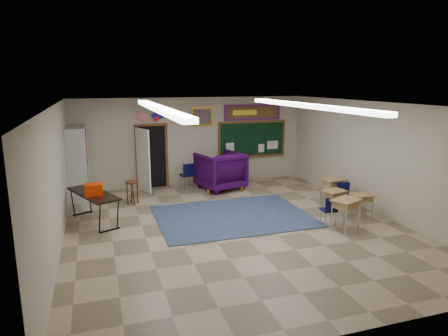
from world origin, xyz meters
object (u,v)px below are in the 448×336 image
object	(u,v)px
student_desk_front_left	(334,202)
wooden_stool	(132,192)
wingback_armchair	(220,171)
folding_table	(94,206)
student_desk_front_right	(333,191)

from	to	relation	value
student_desk_front_left	wooden_stool	xyz separation A→B (m)	(-4.99, 2.76, -0.04)
wingback_armchair	folding_table	size ratio (longest dim) A/B	0.69
wingback_armchair	student_desk_front_left	xyz separation A→B (m)	(2.05, -3.55, -0.23)
student_desk_front_left	wooden_stool	size ratio (longest dim) A/B	1.04
folding_table	student_desk_front_right	bearing A→B (deg)	-29.05
wingback_armchair	wooden_stool	distance (m)	3.07
student_desk_front_left	folding_table	size ratio (longest dim) A/B	0.36
wooden_stool	student_desk_front_left	bearing A→B (deg)	-28.89
wingback_armchair	student_desk_front_left	distance (m)	4.10
folding_table	wooden_stool	size ratio (longest dim) A/B	2.91
student_desk_front_right	folding_table	bearing A→B (deg)	165.88
wingback_armchair	student_desk_front_right	size ratio (longest dim) A/B	1.70
wingback_armchair	student_desk_front_left	bearing A→B (deg)	105.04
student_desk_front_left	wingback_armchair	bearing A→B (deg)	105.46
student_desk_front_right	wooden_stool	xyz separation A→B (m)	(-5.48, 1.98, -0.10)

